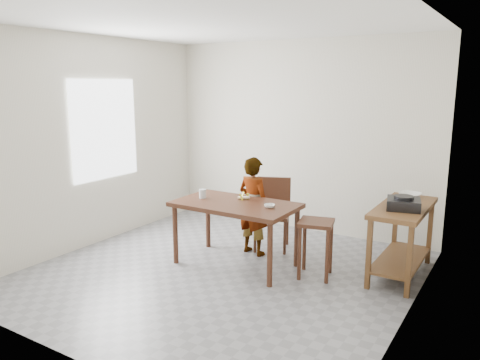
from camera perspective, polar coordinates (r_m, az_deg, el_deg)
The scene contains 17 objects.
floor at distance 5.39m, azimuth -2.28°, elevation -11.43°, with size 4.00×4.00×0.04m, color gray.
ceiling at distance 5.00m, azimuth -2.55°, elevation 18.87°, with size 4.00×4.00×0.04m, color white.
wall_back at distance 6.76m, azimuth 7.27°, elevation 5.27°, with size 4.00×0.04×2.70m, color beige.
wall_front at distance 3.55m, azimuth -21.00°, elevation -1.19°, with size 4.00×0.04×2.70m, color beige.
wall_left at distance 6.36m, azimuth -17.71°, elevation 4.41°, with size 0.04×4.00×2.70m, color beige.
wall_right at distance 4.24m, azimuth 20.85°, elevation 0.80°, with size 0.04×4.00×2.70m, color beige.
window_pane at distance 6.44m, azimuth -16.15°, elevation 5.93°, with size 0.02×1.10×1.30m, color white.
dining_table at distance 5.48m, azimuth -0.55°, elevation -6.59°, with size 1.40×0.80×0.75m, color #3F2115, non-canonical shape.
prep_counter at distance 5.48m, azimuth 19.09°, elevation -7.00°, with size 0.50×1.20×0.80m, color brown, non-canonical shape.
child at distance 5.78m, azimuth 1.66°, elevation -3.18°, with size 0.45×0.29×1.23m, color white.
dining_chair at distance 6.00m, azimuth 3.90°, elevation -4.24°, with size 0.44×0.44×0.90m, color #3F2115, non-canonical shape.
stool at distance 5.24m, azimuth 9.18°, elevation -8.28°, with size 0.36×0.36×0.64m, color #3F2115, non-canonical shape.
glass_tumbler at distance 5.61m, azimuth -4.58°, elevation -1.67°, with size 0.08×0.08×0.11m, color silver.
small_bowl at distance 5.17m, azimuth 3.61°, elevation -3.18°, with size 0.12×0.12×0.04m, color white.
banana at distance 5.53m, azimuth 0.47°, elevation -2.09°, with size 0.16×0.11×0.06m, color #E8BE4A, non-canonical shape.
serving_bowl at distance 5.74m, azimuth 20.03°, elevation -1.75°, with size 0.24×0.24×0.06m, color white.
gas_burner at distance 5.20m, azimuth 19.31°, elevation -2.76°, with size 0.33×0.33×0.11m, color black.
Camera 1 is at (2.78, -4.10, 2.09)m, focal length 35.00 mm.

